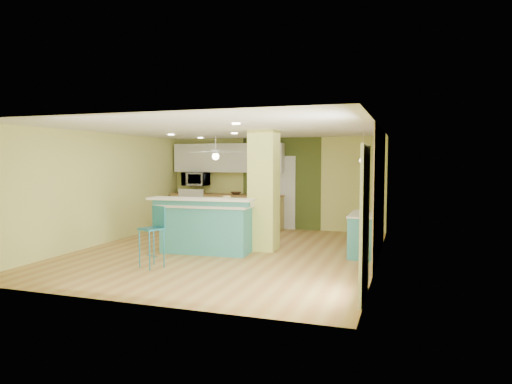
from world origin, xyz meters
TOP-DOWN VIEW (x-y plane):
  - floor at (0.00, 0.00)m, footprint 6.00×7.00m
  - ceiling at (0.00, 0.00)m, footprint 6.00×7.00m
  - wall_back at (0.00, 3.50)m, footprint 6.00×0.01m
  - wall_front at (0.00, -3.50)m, footprint 6.00×0.01m
  - wall_left at (-3.00, 0.00)m, footprint 0.01×7.00m
  - wall_right at (3.00, 0.00)m, footprint 0.01×7.00m
  - wood_panel at (2.99, 0.60)m, footprint 0.02×3.40m
  - olive_accent at (0.20, 3.49)m, footprint 2.20×0.02m
  - interior_door at (0.20, 3.46)m, footprint 0.82×0.05m
  - french_door at (2.97, -2.30)m, footprint 0.04×1.08m
  - column at (0.65, 0.50)m, footprint 0.55×0.55m
  - kitchen_run at (-1.30, 3.20)m, footprint 3.25×0.63m
  - stove at (-2.25, 3.19)m, footprint 0.76×0.66m
  - upper_cabinets at (-1.30, 3.32)m, footprint 3.20×0.34m
  - microwave at (-2.25, 3.20)m, footprint 0.70×0.48m
  - ceiling_fan at (-1.10, 2.00)m, footprint 1.41×1.41m
  - pendant_lamp at (2.65, 0.75)m, footprint 0.14×0.14m
  - wall_decor at (2.96, 0.80)m, footprint 0.03×0.90m
  - peninsula at (-0.38, -0.07)m, footprint 2.16×1.26m
  - bar_stool at (-0.70, -1.60)m, footprint 0.47×0.47m
  - side_counter at (2.70, 0.64)m, footprint 0.55×1.29m
  - fruit_bowl at (-0.98, 3.11)m, footprint 0.41×0.41m
  - canister at (-0.00, 0.04)m, footprint 0.16×0.16m

SIDE VIEW (x-z plane):
  - floor at x=0.00m, z-range -0.01..0.00m
  - side_counter at x=2.70m, z-range 0.00..0.83m
  - stove at x=-2.25m, z-range -0.08..1.00m
  - kitchen_run at x=-1.30m, z-range 0.00..0.94m
  - peninsula at x=-0.38m, z-range -0.04..1.10m
  - bar_stool at x=-0.70m, z-range 0.18..1.26m
  - fruit_bowl at x=-0.98m, z-range 0.94..1.02m
  - interior_door at x=0.20m, z-range 0.00..2.00m
  - french_door at x=2.97m, z-range 0.00..2.10m
  - canister at x=0.00m, z-range 0.99..1.16m
  - wall_back at x=0.00m, z-range 0.00..2.50m
  - wall_front at x=0.00m, z-range 0.00..2.50m
  - wall_left at x=-3.00m, z-range 0.00..2.50m
  - wall_right at x=3.00m, z-range 0.00..2.50m
  - wood_panel at x=2.99m, z-range 0.00..2.50m
  - olive_accent at x=0.20m, z-range 0.00..2.50m
  - column at x=0.65m, z-range 0.00..2.50m
  - microwave at x=-2.25m, z-range 1.16..1.55m
  - wall_decor at x=2.96m, z-range 1.20..1.90m
  - pendant_lamp at x=2.65m, z-range 1.54..2.23m
  - upper_cabinets at x=-1.30m, z-range 1.55..2.35m
  - ceiling_fan at x=-1.10m, z-range 1.77..2.38m
  - ceiling at x=0.00m, z-range 2.50..2.51m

